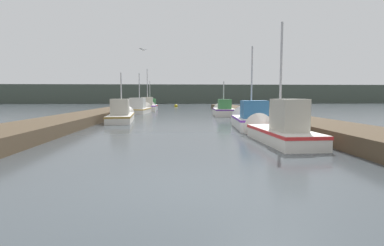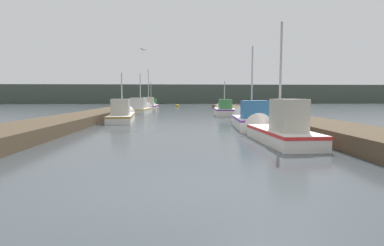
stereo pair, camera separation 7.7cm
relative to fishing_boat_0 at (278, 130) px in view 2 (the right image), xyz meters
name	(u,v)px [view 2 (the right image)]	position (x,y,z in m)	size (l,w,h in m)	color
ground_plane	(183,190)	(-3.49, -5.43, -0.43)	(200.00, 200.00, 0.00)	#3D4449
dock_left	(93,116)	(-9.44, 10.57, -0.16)	(2.52, 40.00, 0.53)	#4C3D2B
dock_right	(262,115)	(2.47, 10.57, -0.16)	(2.52, 40.00, 0.53)	#4C3D2B
distant_shore_ridge	(178,94)	(-3.49, 65.00, 1.71)	(120.00, 16.00, 4.27)	#424C42
fishing_boat_0	(278,130)	(0.00, 0.00, 0.00)	(1.56, 4.60, 4.57)	silver
fishing_boat_1	(251,119)	(0.24, 5.00, 0.00)	(2.00, 4.81, 4.63)	silver
fishing_boat_2	(123,115)	(-7.25, 9.84, -0.04)	(1.97, 6.54, 3.59)	silver
fishing_boat_3	(224,110)	(0.34, 14.59, 0.00)	(1.79, 4.48, 3.29)	silver
fishing_boat_4	(141,109)	(-7.11, 18.69, 0.00)	(2.03, 5.40, 4.33)	silver
fishing_boat_5	(149,106)	(-6.84, 23.60, 0.04)	(2.04, 4.77, 5.16)	silver
fishing_boat_6	(151,106)	(-6.92, 27.64, 0.01)	(2.18, 4.67, 4.02)	silver
mooring_piling_0	(224,106)	(1.20, 20.36, 0.18)	(0.35, 0.35, 1.20)	#473523
mooring_piling_1	(117,109)	(-8.20, 12.58, 0.24)	(0.25, 0.25, 1.32)	#473523
channel_buoy	(177,106)	(-3.64, 35.27, -0.28)	(0.51, 0.51, 1.01)	gold
seagull_lead	(144,50)	(-5.66, 8.49, 4.06)	(0.45, 0.49, 0.12)	white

